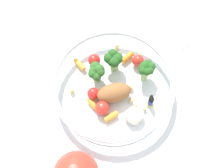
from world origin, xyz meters
TOP-DOWN VIEW (x-y plane):
  - ground_plane at (0.00, 0.00)m, footprint 2.40×2.40m
  - food_container at (0.01, -0.00)m, footprint 0.26×0.26m
  - folded_napkin at (-0.23, -0.02)m, footprint 0.12×0.11m

SIDE VIEW (x-z plane):
  - ground_plane at x=0.00m, z-range 0.00..0.00m
  - folded_napkin at x=-0.23m, z-range 0.00..0.01m
  - food_container at x=0.01m, z-range 0.00..0.06m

